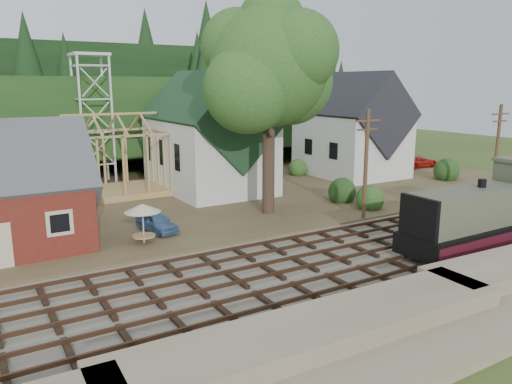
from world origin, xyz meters
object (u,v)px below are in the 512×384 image
locomotive (495,212)px  car_blue (157,222)px  patio_set (142,210)px  car_red (419,162)px

locomotive → car_blue: (-16.52, 12.68, -1.29)m
car_blue → patio_set: 2.81m
car_blue → car_red: (34.77, 8.79, 0.02)m
car_blue → patio_set: patio_set is taller
locomotive → car_blue: size_ratio=3.50×
locomotive → car_blue: locomotive is taller
locomotive → car_blue: bearing=142.5°
locomotive → patio_set: 21.02m
car_red → patio_set: bearing=109.6°
car_red → car_blue: bearing=107.4°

